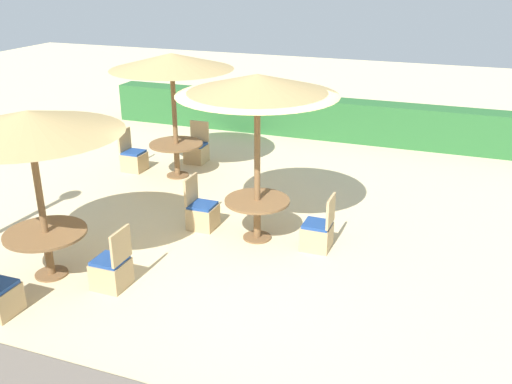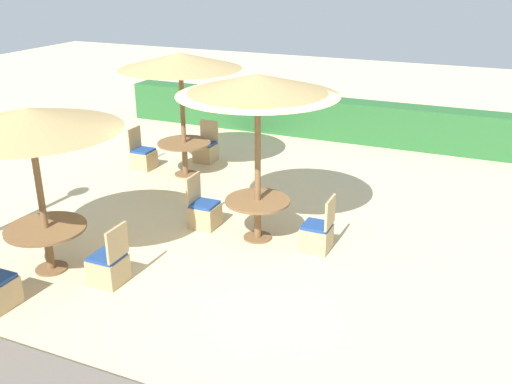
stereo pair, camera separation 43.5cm
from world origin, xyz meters
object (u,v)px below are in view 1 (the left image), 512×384
object	(u,v)px
parasol_front_left	(28,123)
round_table_center	(257,208)
patio_chair_center_east	(318,233)
round_table_front_left	(46,240)
patio_chair_center_west	(202,214)
patio_chair_front_left_east	(112,270)
parasol_back_left	(172,62)
patio_chair_back_left_north	(197,151)
round_table_back_left	(176,150)
parasol_center	(257,85)
patio_chair_back_left_west	(134,159)

from	to	relation	value
parasol_front_left	round_table_center	bearing A→B (deg)	42.06
patio_chair_center_east	round_table_front_left	world-z (taller)	patio_chair_center_east
patio_chair_center_west	round_table_front_left	world-z (taller)	patio_chair_center_west
patio_chair_front_left_east	parasol_back_left	distance (m)	5.08
patio_chair_center_east	patio_chair_back_left_north	bearing A→B (deg)	49.43
patio_chair_front_left_east	round_table_back_left	world-z (taller)	patio_chair_front_left_east
round_table_center	patio_chair_front_left_east	world-z (taller)	patio_chair_front_left_east
parasol_center	round_table_front_left	xyz separation A→B (m)	(-2.46, -2.22, -2.02)
patio_chair_back_left_west	parasol_front_left	bearing A→B (deg)	16.41
patio_chair_center_west	round_table_back_left	distance (m)	2.72
patio_chair_center_west	patio_chair_front_left_east	world-z (taller)	same
patio_chair_center_west	patio_chair_back_left_west	bearing A→B (deg)	-128.32
patio_chair_center_west	patio_chair_back_left_west	xyz separation A→B (m)	(-2.71, 2.14, 0.00)
patio_chair_center_east	patio_chair_front_left_east	bearing A→B (deg)	131.76
patio_chair_back_left_west	patio_chair_center_east	bearing A→B (deg)	65.51
patio_chair_front_left_east	patio_chair_center_east	bearing A→B (deg)	-48.24
round_table_center	patio_chair_front_left_east	xyz separation A→B (m)	(-1.40, -2.18, -0.30)
patio_chair_front_left_east	patio_chair_back_left_north	bearing A→B (deg)	13.53
parasol_center	patio_chair_center_east	bearing A→B (deg)	0.40
round_table_front_left	parasol_back_left	distance (m)	4.82
parasol_front_left	patio_chair_front_left_east	distance (m)	2.33
parasol_center	parasol_front_left	world-z (taller)	parasol_center
round_table_center	patio_chair_back_left_north	size ratio (longest dim) A/B	1.16
patio_chair_back_left_north	patio_chair_back_left_west	distance (m)	1.47
round_table_front_left	patio_chair_back_left_north	bearing A→B (deg)	92.54
patio_chair_back_left_west	patio_chair_center_west	bearing A→B (deg)	51.68
round_table_back_left	round_table_center	bearing A→B (deg)	-39.58
round_table_front_left	parasol_front_left	bearing A→B (deg)	-165.96
patio_chair_center_east	round_table_front_left	xyz separation A→B (m)	(-3.51, -2.23, 0.32)
patio_chair_back_left_north	round_table_front_left	bearing A→B (deg)	92.54
parasol_center	patio_chair_back_left_north	bearing A→B (deg)	130.03
patio_chair_center_west	round_table_front_left	distance (m)	2.70
patio_chair_center_east	parasol_back_left	world-z (taller)	parasol_back_left
parasol_front_left	round_table_front_left	distance (m)	1.76
parasol_front_left	parasol_back_left	xyz separation A→B (m)	(-0.22, 4.43, 0.13)
parasol_center	round_table_center	bearing A→B (deg)	0.00
patio_chair_center_west	parasol_back_left	distance (m)	3.49
round_table_center	round_table_front_left	xyz separation A→B (m)	(-2.46, -2.22, 0.02)
patio_chair_back_left_north	patio_chair_back_left_west	bearing A→B (deg)	43.85
patio_chair_center_east	round_table_front_left	bearing A→B (deg)	122.42
round_table_center	patio_chair_center_west	world-z (taller)	patio_chair_center_west
round_table_front_left	parasol_center	bearing A→B (deg)	42.06
parasol_center	round_table_back_left	world-z (taller)	parasol_center
round_table_front_left	patio_chair_back_left_north	size ratio (longest dim) A/B	1.28
patio_chair_center_east	round_table_front_left	distance (m)	4.17
round_table_center	patio_chair_back_left_west	distance (m)	4.37
parasol_back_left	patio_chair_back_left_north	world-z (taller)	parasol_back_left
round_table_center	patio_chair_center_east	size ratio (longest dim) A/B	1.16
patio_chair_center_east	patio_chair_back_left_west	xyz separation A→B (m)	(-4.81, 2.19, 0.00)
patio_chair_center_east	parasol_front_left	distance (m)	4.64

